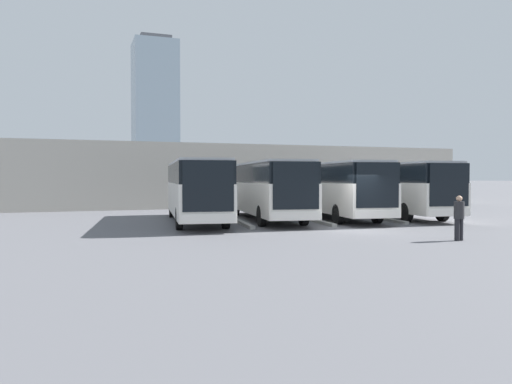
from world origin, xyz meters
TOP-DOWN VIEW (x-y plane):
  - ground_plane at (0.00, 0.00)m, footprint 600.00×600.00m
  - bus_0 at (-6.07, -6.08)m, footprint 3.95×11.95m
  - curb_divider_0 at (-4.05, -4.34)m, footprint 1.02×5.92m
  - bus_1 at (-2.02, -6.17)m, footprint 3.95×11.95m
  - curb_divider_1 at (-0.00, -4.43)m, footprint 1.02×5.92m
  - bus_2 at (2.03, -6.42)m, footprint 3.95×11.95m
  - curb_divider_2 at (4.05, -4.68)m, footprint 1.02×5.92m
  - bus_3 at (6.08, -6.23)m, footprint 3.95×11.95m
  - pedestrian at (-1.50, 4.63)m, footprint 0.44×0.44m
  - station_building at (0.00, -24.02)m, footprint 41.25×15.81m
  - office_tower at (-26.12, -240.71)m, footprint 21.95×21.95m

SIDE VIEW (x-z plane):
  - ground_plane at x=0.00m, z-range 0.00..0.00m
  - curb_divider_0 at x=-4.05m, z-range 0.00..0.15m
  - curb_divider_1 at x=0.00m, z-range 0.00..0.15m
  - curb_divider_2 at x=4.05m, z-range 0.00..0.15m
  - pedestrian at x=-1.50m, z-range 0.06..1.75m
  - bus_0 at x=-6.07m, z-range 0.19..3.40m
  - bus_1 at x=-2.02m, z-range 0.19..3.40m
  - bus_2 at x=2.03m, z-range 0.19..3.40m
  - bus_3 at x=6.08m, z-range 0.19..3.40m
  - station_building at x=0.00m, z-range 0.03..5.05m
  - office_tower at x=-26.12m, z-range -0.60..73.74m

